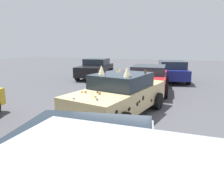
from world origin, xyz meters
The scene contains 5 objects.
ground_plane centered at (0.00, 0.00, 0.00)m, with size 60.00×60.00×0.00m, color #47474C.
art_car_decorated centered at (0.02, 0.00, 0.74)m, with size 4.62×2.62×1.77m.
parked_sedan_near_left centered at (4.12, -0.17, 0.72)m, with size 4.09×2.35×1.39m.
parked_sedan_row_back_far centered at (8.18, -0.93, 0.71)m, with size 4.68×2.76×1.40m.
parked_sedan_far_left centered at (7.29, 4.48, 0.72)m, with size 4.15×2.35×1.44m.
Camera 1 is at (-6.58, -2.27, 2.43)m, focal length 32.92 mm.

